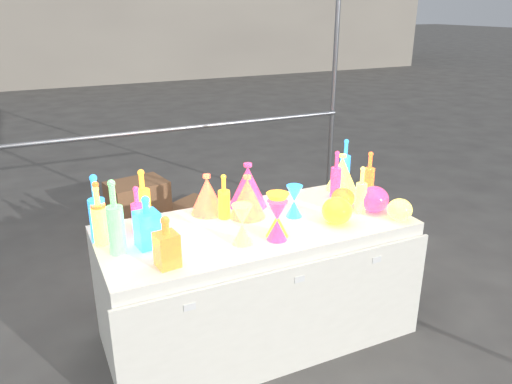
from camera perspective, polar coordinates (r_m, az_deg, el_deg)
name	(u,v)px	position (r m, az deg, el deg)	size (l,w,h in m)	color
ground	(256,332)	(3.28, 0.00, -15.73)	(80.00, 80.00, 0.00)	#5C5955
display_table	(257,281)	(3.06, 0.08, -10.18)	(1.84, 0.83, 0.75)	white
cardboard_box_closed	(138,201)	(4.88, -13.35, -1.00)	(0.53, 0.38, 0.38)	#946442
cardboard_box_flat	(190,212)	(4.96, -7.50, -2.25)	(0.73, 0.52, 0.06)	#946442
bottle_0	(143,197)	(2.93, -12.80, -0.51)	(0.08, 0.08, 0.33)	red
bottle_1	(97,208)	(2.76, -17.73, -1.77)	(0.09, 0.09, 0.38)	#198E33
bottle_2	(99,213)	(2.73, -17.53, -2.32)	(0.08, 0.08, 0.35)	#FEAA1A
bottle_3	(138,210)	(2.81, -13.39, -2.00)	(0.07, 0.07, 0.28)	blue
bottle_4	(99,215)	(2.73, -17.54, -2.57)	(0.08, 0.08, 0.33)	teal
bottle_5	(115,217)	(2.59, -15.83, -2.77)	(0.09, 0.09, 0.40)	#B424A1
bottle_6	(224,196)	(2.94, -3.68, -0.51)	(0.07, 0.07, 0.27)	red
decanter_1	(166,242)	(2.44, -10.20, -5.60)	(0.11, 0.11, 0.26)	#FEAA1A
decanter_2	(147,222)	(2.65, -12.35, -3.32)	(0.12, 0.12, 0.28)	#198E33
hourglass_1	(277,220)	(2.67, 2.43, -3.27)	(0.11, 0.11, 0.22)	blue
hourglass_2	(242,224)	(2.63, -1.57, -3.72)	(0.11, 0.11, 0.22)	teal
hourglass_4	(277,215)	(2.71, 2.45, -2.64)	(0.13, 0.13, 0.25)	red
hourglass_5	(294,201)	(2.97, 4.38, -1.06)	(0.10, 0.10, 0.20)	#198E33
globe_0	(337,212)	(2.92, 9.22, -2.30)	(0.18, 0.18, 0.14)	red
globe_1	(400,211)	(3.05, 16.09, -2.09)	(0.15, 0.15, 0.12)	teal
globe_2	(343,199)	(3.15, 9.89, -0.84)	(0.15, 0.15, 0.12)	#FEAA1A
globe_3	(374,201)	(3.13, 13.33, -0.96)	(0.18, 0.18, 0.14)	blue
lampshade_0	(247,196)	(2.96, -0.99, -0.47)	(0.22, 0.22, 0.26)	yellow
lampshade_1	(207,194)	(3.02, -5.59, -0.22)	(0.21, 0.21, 0.25)	yellow
lampshade_2	(248,185)	(3.11, -0.93, 0.83)	(0.24, 0.24, 0.28)	blue
lampshade_3	(342,172)	(3.45, 9.79, 2.27)	(0.21, 0.21, 0.25)	teal
bottle_8	(345,162)	(3.54, 10.15, 3.39)	(0.07, 0.07, 0.33)	#198E33
bottle_9	(369,175)	(3.34, 12.81, 1.96)	(0.07, 0.07, 0.31)	#FEAA1A
bottle_10	(336,174)	(3.31, 9.14, 2.06)	(0.07, 0.07, 0.31)	blue
bottle_11	(361,190)	(3.07, 11.95, 0.25)	(0.07, 0.07, 0.29)	teal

